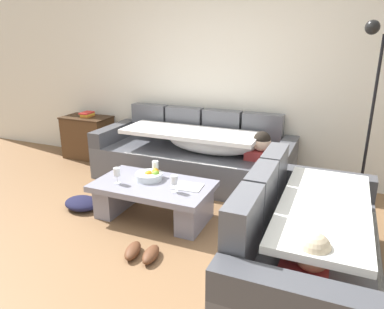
{
  "coord_description": "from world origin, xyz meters",
  "views": [
    {
      "loc": [
        1.48,
        -2.44,
        1.81
      ],
      "look_at": [
        -0.01,
        1.06,
        0.55
      ],
      "focal_mm": 33.89,
      "sensor_mm": 36.0,
      "label": 1
    }
  ],
  "objects_px": {
    "crumpled_garment": "(82,203)",
    "wine_glass_far_back": "(155,166)",
    "floor_lamp": "(368,105)",
    "pair_of_shoes": "(142,252)",
    "coffee_table": "(153,196)",
    "couch_near_window": "(306,246)",
    "couch_along_wall": "(196,156)",
    "fruit_bowl": "(150,176)",
    "wine_glass_near_left": "(117,173)",
    "book_stack_on_cabinet": "(87,114)",
    "open_magazine": "(188,187)",
    "side_cabinet": "(88,137)",
    "wine_glass_near_right": "(174,181)"
  },
  "relations": [
    {
      "from": "wine_glass_near_left",
      "to": "crumpled_garment",
      "type": "height_order",
      "value": "wine_glass_near_left"
    },
    {
      "from": "fruit_bowl",
      "to": "floor_lamp",
      "type": "distance_m",
      "value": 2.39
    },
    {
      "from": "open_magazine",
      "to": "floor_lamp",
      "type": "height_order",
      "value": "floor_lamp"
    },
    {
      "from": "wine_glass_near_right",
      "to": "coffee_table",
      "type": "bearing_deg",
      "value": 161.08
    },
    {
      "from": "coffee_table",
      "to": "fruit_bowl",
      "type": "relative_size",
      "value": 4.29
    },
    {
      "from": "book_stack_on_cabinet",
      "to": "pair_of_shoes",
      "type": "height_order",
      "value": "book_stack_on_cabinet"
    },
    {
      "from": "fruit_bowl",
      "to": "pair_of_shoes",
      "type": "height_order",
      "value": "fruit_bowl"
    },
    {
      "from": "couch_near_window",
      "to": "coffee_table",
      "type": "height_order",
      "value": "couch_near_window"
    },
    {
      "from": "couch_along_wall",
      "to": "wine_glass_near_right",
      "type": "xyz_separation_m",
      "value": [
        0.28,
        -1.21,
        0.17
      ]
    },
    {
      "from": "crumpled_garment",
      "to": "wine_glass_far_back",
      "type": "bearing_deg",
      "value": 23.47
    },
    {
      "from": "open_magazine",
      "to": "pair_of_shoes",
      "type": "relative_size",
      "value": 0.82
    },
    {
      "from": "pair_of_shoes",
      "to": "wine_glass_far_back",
      "type": "bearing_deg",
      "value": 110.51
    },
    {
      "from": "wine_glass_near_right",
      "to": "wine_glass_far_back",
      "type": "height_order",
      "value": "same"
    },
    {
      "from": "coffee_table",
      "to": "couch_near_window",
      "type": "bearing_deg",
      "value": -17.9
    },
    {
      "from": "couch_along_wall",
      "to": "coffee_table",
      "type": "xyz_separation_m",
      "value": [
        -0.01,
        -1.11,
        -0.09
      ]
    },
    {
      "from": "book_stack_on_cabinet",
      "to": "crumpled_garment",
      "type": "height_order",
      "value": "book_stack_on_cabinet"
    },
    {
      "from": "side_cabinet",
      "to": "pair_of_shoes",
      "type": "xyz_separation_m",
      "value": [
        2.12,
        -2.0,
        -0.28
      ]
    },
    {
      "from": "book_stack_on_cabinet",
      "to": "crumpled_garment",
      "type": "relative_size",
      "value": 0.54
    },
    {
      "from": "wine_glass_near_left",
      "to": "couch_along_wall",
      "type": "bearing_deg",
      "value": 74.54
    },
    {
      "from": "couch_near_window",
      "to": "fruit_bowl",
      "type": "relative_size",
      "value": 6.7
    },
    {
      "from": "couch_near_window",
      "to": "fruit_bowl",
      "type": "bearing_deg",
      "value": 70.26
    },
    {
      "from": "coffee_table",
      "to": "crumpled_garment",
      "type": "relative_size",
      "value": 3.0
    },
    {
      "from": "couch_along_wall",
      "to": "side_cabinet",
      "type": "distance_m",
      "value": 1.89
    },
    {
      "from": "couch_along_wall",
      "to": "pair_of_shoes",
      "type": "xyz_separation_m",
      "value": [
        0.24,
        -1.78,
        -0.28
      ]
    },
    {
      "from": "couch_along_wall",
      "to": "crumpled_garment",
      "type": "distance_m",
      "value": 1.52
    },
    {
      "from": "couch_near_window",
      "to": "floor_lamp",
      "type": "bearing_deg",
      "value": -11.86
    },
    {
      "from": "wine_glass_near_right",
      "to": "pair_of_shoes",
      "type": "height_order",
      "value": "wine_glass_near_right"
    },
    {
      "from": "floor_lamp",
      "to": "pair_of_shoes",
      "type": "xyz_separation_m",
      "value": [
        -1.66,
        -1.87,
        -1.07
      ]
    },
    {
      "from": "wine_glass_near_right",
      "to": "side_cabinet",
      "type": "xyz_separation_m",
      "value": [
        -2.16,
        1.43,
        -0.17
      ]
    },
    {
      "from": "wine_glass_near_left",
      "to": "side_cabinet",
      "type": "height_order",
      "value": "side_cabinet"
    },
    {
      "from": "couch_along_wall",
      "to": "fruit_bowl",
      "type": "xyz_separation_m",
      "value": [
        -0.09,
        -1.02,
        0.09
      ]
    },
    {
      "from": "couch_along_wall",
      "to": "fruit_bowl",
      "type": "height_order",
      "value": "couch_along_wall"
    },
    {
      "from": "wine_glass_far_back",
      "to": "floor_lamp",
      "type": "height_order",
      "value": "floor_lamp"
    },
    {
      "from": "couch_along_wall",
      "to": "wine_glass_near_left",
      "type": "height_order",
      "value": "couch_along_wall"
    },
    {
      "from": "floor_lamp",
      "to": "pair_of_shoes",
      "type": "height_order",
      "value": "floor_lamp"
    },
    {
      "from": "couch_near_window",
      "to": "floor_lamp",
      "type": "distance_m",
      "value": 1.91
    },
    {
      "from": "book_stack_on_cabinet",
      "to": "crumpled_garment",
      "type": "bearing_deg",
      "value": -55.14
    },
    {
      "from": "open_magazine",
      "to": "floor_lamp",
      "type": "bearing_deg",
      "value": 31.94
    },
    {
      "from": "couch_along_wall",
      "to": "fruit_bowl",
      "type": "relative_size",
      "value": 8.98
    },
    {
      "from": "side_cabinet",
      "to": "open_magazine",
      "type": "bearing_deg",
      "value": -29.8
    },
    {
      "from": "couch_near_window",
      "to": "wine_glass_far_back",
      "type": "xyz_separation_m",
      "value": [
        -1.63,
        0.7,
        0.16
      ]
    },
    {
      "from": "pair_of_shoes",
      "to": "crumpled_garment",
      "type": "distance_m",
      "value": 1.2
    },
    {
      "from": "couch_along_wall",
      "to": "open_magazine",
      "type": "xyz_separation_m",
      "value": [
        0.35,
        -1.05,
        0.06
      ]
    },
    {
      "from": "wine_glass_far_back",
      "to": "side_cabinet",
      "type": "xyz_separation_m",
      "value": [
        -1.79,
        1.14,
        -0.17
      ]
    },
    {
      "from": "couch_along_wall",
      "to": "open_magazine",
      "type": "bearing_deg",
      "value": -71.62
    },
    {
      "from": "wine_glass_near_left",
      "to": "side_cabinet",
      "type": "xyz_separation_m",
      "value": [
        -1.53,
        1.47,
        -0.17
      ]
    },
    {
      "from": "wine_glass_near_right",
      "to": "crumpled_garment",
      "type": "relative_size",
      "value": 0.42
    },
    {
      "from": "wine_glass_far_back",
      "to": "book_stack_on_cabinet",
      "type": "height_order",
      "value": "book_stack_on_cabinet"
    },
    {
      "from": "wine_glass_near_left",
      "to": "wine_glass_near_right",
      "type": "bearing_deg",
      "value": 3.61
    },
    {
      "from": "open_magazine",
      "to": "wine_glass_near_left",
      "type": "bearing_deg",
      "value": -168.97
    }
  ]
}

